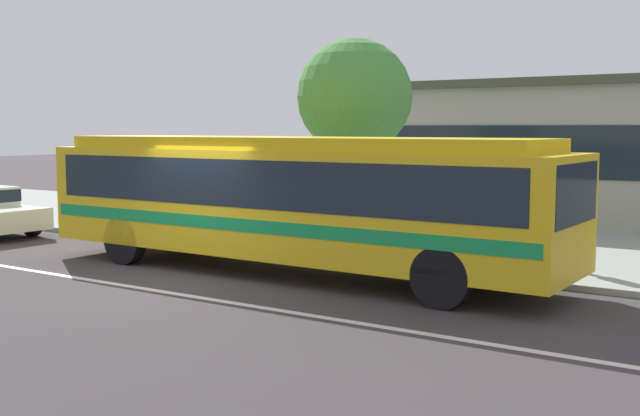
% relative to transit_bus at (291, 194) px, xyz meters
% --- Properties ---
extents(ground_plane, '(120.00, 120.00, 0.00)m').
position_rel_transit_bus_xyz_m(ground_plane, '(-1.34, -1.84, -1.56)').
color(ground_plane, '#3C3638').
extents(sidewalk_slab, '(60.00, 8.00, 0.12)m').
position_rel_transit_bus_xyz_m(sidewalk_slab, '(-1.34, 5.35, -1.50)').
color(sidewalk_slab, '#979B93').
rests_on(sidewalk_slab, ground_plane).
extents(lane_stripe_center, '(56.00, 0.16, 0.01)m').
position_rel_transit_bus_xyz_m(lane_stripe_center, '(-1.34, -2.64, -1.55)').
color(lane_stripe_center, silver).
rests_on(lane_stripe_center, ground_plane).
extents(transit_bus, '(11.00, 2.56, 2.67)m').
position_rel_transit_bus_xyz_m(transit_bus, '(0.00, 0.00, 0.00)').
color(transit_bus, gold).
rests_on(transit_bus, ground_plane).
extents(pedestrian_waiting_near_sign, '(0.42, 0.42, 1.67)m').
position_rel_transit_bus_xyz_m(pedestrian_waiting_near_sign, '(0.51, 3.12, -0.46)').
color(pedestrian_waiting_near_sign, '#6A604C').
rests_on(pedestrian_waiting_near_sign, sidewalk_slab).
extents(pedestrian_walking_along_curb, '(0.46, 0.46, 1.74)m').
position_rel_transit_bus_xyz_m(pedestrian_walking_along_curb, '(4.49, 2.86, -0.41)').
color(pedestrian_walking_along_curb, '#2B3C2E').
rests_on(pedestrian_walking_along_curb, sidewalk_slab).
extents(pedestrian_standing_by_tree, '(0.39, 0.39, 1.62)m').
position_rel_transit_bus_xyz_m(pedestrian_standing_by_tree, '(-4.42, 3.54, -0.49)').
color(pedestrian_standing_by_tree, '#7A634C').
rests_on(pedestrian_standing_by_tree, sidewalk_slab).
extents(street_tree_near_stop, '(2.76, 2.76, 4.85)m').
position_rel_transit_bus_xyz_m(street_tree_near_stop, '(-0.90, 3.84, 2.01)').
color(street_tree_near_stop, brown).
rests_on(street_tree_near_stop, sidewalk_slab).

